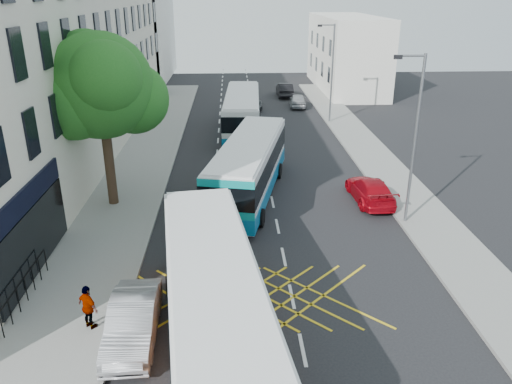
{
  "coord_description": "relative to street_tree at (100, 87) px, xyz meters",
  "views": [
    {
      "loc": [
        -2.14,
        -9.79,
        10.71
      ],
      "look_at": [
        -1.09,
        11.08,
        2.2
      ],
      "focal_mm": 35.0,
      "sensor_mm": 36.0,
      "label": 1
    }
  ],
  "objects": [
    {
      "name": "pavement_left",
      "position": [
        0.01,
        0.03,
        -6.22
      ],
      "size": [
        5.0,
        70.0,
        0.15
      ],
      "primitive_type": "cube",
      "color": "gray",
      "rests_on": "ground"
    },
    {
      "name": "pavement_right",
      "position": [
        16.01,
        0.03,
        -6.22
      ],
      "size": [
        3.0,
        70.0,
        0.15
      ],
      "primitive_type": "cube",
      "color": "gray",
      "rests_on": "ground"
    },
    {
      "name": "terrace_main",
      "position": [
        -5.49,
        9.52,
        0.46
      ],
      "size": [
        8.3,
        45.0,
        13.5
      ],
      "color": "beige",
      "rests_on": "ground"
    },
    {
      "name": "terrace_far",
      "position": [
        -5.49,
        40.03,
        -1.29
      ],
      "size": [
        8.0,
        20.0,
        10.0
      ],
      "primitive_type": "cube",
      "color": "silver",
      "rests_on": "ground"
    },
    {
      "name": "building_right",
      "position": [
        19.51,
        33.03,
        -2.29
      ],
      "size": [
        6.0,
        18.0,
        8.0
      ],
      "primitive_type": "cube",
      "color": "silver",
      "rests_on": "ground"
    },
    {
      "name": "street_tree",
      "position": [
        0.0,
        0.0,
        0.0
      ],
      "size": [
        6.3,
        5.7,
        8.8
      ],
      "color": "#382619",
      "rests_on": "pavement_left"
    },
    {
      "name": "lamp_near",
      "position": [
        14.71,
        -2.97,
        -1.68
      ],
      "size": [
        1.45,
        0.15,
        8.0
      ],
      "color": "slate",
      "rests_on": "pavement_right"
    },
    {
      "name": "lamp_far",
      "position": [
        14.71,
        17.03,
        -1.68
      ],
      "size": [
        1.45,
        0.15,
        8.0
      ],
      "color": "slate",
      "rests_on": "pavement_right"
    },
    {
      "name": "railings",
      "position": [
        -1.19,
        -9.67,
        -5.57
      ],
      "size": [
        0.08,
        5.6,
        1.14
      ],
      "primitive_type": null,
      "color": "black",
      "rests_on": "pavement_left"
    },
    {
      "name": "bus_near",
      "position": [
        5.72,
        -11.91,
        -4.56
      ],
      "size": [
        4.23,
        11.93,
        3.28
      ],
      "rotation": [
        0.0,
        0.0,
        0.13
      ],
      "color": "silver",
      "rests_on": "ground"
    },
    {
      "name": "bus_mid",
      "position": [
        7.28,
        1.0,
        -4.62
      ],
      "size": [
        5.01,
        11.57,
        3.17
      ],
      "rotation": [
        0.0,
        0.0,
        -0.22
      ],
      "color": "silver",
      "rests_on": "ground"
    },
    {
      "name": "bus_far",
      "position": [
        7.23,
        14.07,
        -4.61
      ],
      "size": [
        3.22,
        11.46,
        3.19
      ],
      "rotation": [
        0.0,
        0.0,
        -0.05
      ],
      "color": "silver",
      "rests_on": "ground"
    },
    {
      "name": "parked_car_silver",
      "position": [
        3.04,
        -11.14,
        -5.59
      ],
      "size": [
        1.62,
        4.31,
        1.4
      ],
      "primitive_type": "imported",
      "rotation": [
        0.0,
        0.0,
        0.03
      ],
      "color": "#939499",
      "rests_on": "ground"
    },
    {
      "name": "red_hatchback",
      "position": [
        13.79,
        -0.12,
        -5.63
      ],
      "size": [
        2.02,
        4.61,
        1.32
      ],
      "primitive_type": "imported",
      "rotation": [
        0.0,
        0.0,
        3.18
      ],
      "color": "#B00714",
      "rests_on": "ground"
    },
    {
      "name": "distant_car_grey",
      "position": [
        7.94,
        23.23,
        -5.57
      ],
      "size": [
        2.85,
        5.38,
        1.44
      ],
      "primitive_type": "imported",
      "rotation": [
        0.0,
        0.0,
        0.09
      ],
      "color": "#3E4246",
      "rests_on": "ground"
    },
    {
      "name": "distant_car_silver",
      "position": [
        12.88,
        23.4,
        -5.64
      ],
      "size": [
        1.86,
        3.94,
        1.3
      ],
      "primitive_type": "imported",
      "rotation": [
        0.0,
        0.0,
        3.06
      ],
      "color": "#96989D",
      "rests_on": "ground"
    },
    {
      "name": "distant_car_dark",
      "position": [
        12.12,
        28.65,
        -5.57
      ],
      "size": [
        1.54,
        4.4,
        1.45
      ],
      "primitive_type": "imported",
      "rotation": [
        0.0,
        0.0,
        3.14
      ],
      "color": "black",
      "rests_on": "ground"
    },
    {
      "name": "pedestrian_far",
      "position": [
        1.51,
        -10.65,
        -5.34
      ],
      "size": [
        0.97,
        0.89,
        1.6
      ],
      "primitive_type": "imported",
      "rotation": [
        0.0,
        0.0,
        2.46
      ],
      "color": "gray",
      "rests_on": "pavement_left"
    }
  ]
}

